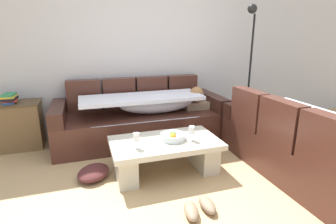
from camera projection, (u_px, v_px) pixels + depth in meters
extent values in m
plane|color=tan|center=(196.00, 197.00, 2.54)|extent=(14.00, 14.00, 0.00)
cube|color=#BBBABE|center=(143.00, 46.00, 4.13)|extent=(9.00, 0.10, 2.70)
cube|color=#47251C|center=(142.00, 126.00, 3.89)|extent=(2.42, 0.92, 0.42)
cube|color=#47251C|center=(84.00, 95.00, 3.89)|extent=(0.48, 0.16, 0.46)
cube|color=#47251C|center=(119.00, 93.00, 4.04)|extent=(0.48, 0.16, 0.46)
cube|color=#47251C|center=(151.00, 91.00, 4.19)|extent=(0.48, 0.16, 0.46)
cube|color=#47251C|center=(182.00, 89.00, 4.35)|extent=(0.48, 0.16, 0.46)
cube|color=#391E17|center=(58.00, 113.00, 3.47)|extent=(0.18, 0.92, 0.20)
cube|color=#391E17|center=(211.00, 100.00, 4.14)|extent=(0.18, 0.92, 0.20)
cube|color=gray|center=(195.00, 105.00, 4.06)|extent=(0.36, 0.28, 0.11)
sphere|color=beige|center=(197.00, 95.00, 3.98)|extent=(0.21, 0.21, 0.21)
sphere|color=#9E7042|center=(197.00, 93.00, 3.97)|extent=(0.20, 0.20, 0.20)
ellipsoid|color=silver|center=(157.00, 103.00, 3.82)|extent=(1.10, 0.44, 0.28)
cube|color=silver|center=(142.00, 98.00, 3.70)|extent=(1.70, 0.60, 0.05)
cube|color=silver|center=(149.00, 135.00, 3.48)|extent=(1.44, 0.04, 0.38)
cube|color=#47251C|center=(305.00, 157.00, 2.92)|extent=(0.92, 2.05, 0.42)
cube|color=#47251C|center=(329.00, 143.00, 2.17)|extent=(0.16, 0.53, 0.46)
cube|color=#47251C|center=(281.00, 122.00, 2.68)|extent=(0.16, 0.53, 0.46)
cube|color=#47251C|center=(249.00, 108.00, 3.20)|extent=(0.16, 0.53, 0.46)
cube|color=#391E17|center=(256.00, 108.00, 3.68)|extent=(0.92, 0.18, 0.20)
cube|color=#B23838|center=(268.00, 117.00, 3.45)|extent=(0.28, 0.36, 0.11)
sphere|color=tan|center=(272.00, 105.00, 3.42)|extent=(0.21, 0.21, 0.21)
sphere|color=#CCB793|center=(273.00, 103.00, 3.41)|extent=(0.20, 0.20, 0.20)
ellipsoid|color=silver|center=(310.00, 125.00, 2.87)|extent=(0.44, 1.10, 0.28)
cube|color=silver|center=(316.00, 117.00, 2.81)|extent=(0.60, 1.55, 0.05)
cube|color=silver|center=(335.00, 150.00, 3.04)|extent=(0.04, 1.32, 0.38)
cube|color=beige|center=(165.00, 143.00, 2.94)|extent=(1.20, 0.68, 0.06)
cube|color=beige|center=(125.00, 164.00, 2.85)|extent=(0.20, 0.54, 0.32)
cube|color=beige|center=(202.00, 153.00, 3.12)|extent=(0.20, 0.54, 0.32)
cylinder|color=silver|center=(173.00, 137.00, 2.94)|extent=(0.28, 0.28, 0.07)
sphere|color=#5F9B32|center=(173.00, 135.00, 2.92)|extent=(0.08, 0.08, 0.08)
sphere|color=orange|center=(173.00, 137.00, 2.86)|extent=(0.08, 0.08, 0.08)
cylinder|color=silver|center=(137.00, 148.00, 2.72)|extent=(0.06, 0.06, 0.01)
cylinder|color=silver|center=(136.00, 144.00, 2.71)|extent=(0.01, 0.01, 0.07)
cylinder|color=silver|center=(136.00, 137.00, 2.69)|extent=(0.07, 0.07, 0.08)
cylinder|color=silver|center=(192.00, 140.00, 2.93)|extent=(0.06, 0.06, 0.01)
cylinder|color=silver|center=(192.00, 137.00, 2.91)|extent=(0.01, 0.01, 0.07)
cylinder|color=silver|center=(192.00, 130.00, 2.89)|extent=(0.07, 0.07, 0.08)
cube|color=white|center=(181.00, 135.00, 3.06)|extent=(0.31, 0.26, 0.01)
cube|color=brown|center=(14.00, 126.00, 3.58)|extent=(0.70, 0.42, 0.62)
cube|color=#4F3A24|center=(10.00, 104.00, 3.50)|extent=(0.72, 0.44, 0.02)
cube|color=#2D569E|center=(9.00, 102.00, 3.48)|extent=(0.15, 0.21, 0.02)
cube|color=red|center=(10.00, 101.00, 3.48)|extent=(0.18, 0.19, 0.02)
cube|color=black|center=(10.00, 99.00, 3.47)|extent=(0.18, 0.23, 0.03)
cube|color=gold|center=(9.00, 97.00, 3.46)|extent=(0.16, 0.22, 0.02)
cube|color=#338C59|center=(9.00, 95.00, 3.46)|extent=(0.15, 0.23, 0.03)
cylinder|color=black|center=(245.00, 126.00, 4.53)|extent=(0.28, 0.28, 0.02)
cylinder|color=black|center=(250.00, 73.00, 4.27)|extent=(0.03, 0.03, 1.80)
sphere|color=black|center=(252.00, 9.00, 3.88)|extent=(0.14, 0.14, 0.14)
ellipsoid|color=#8C7259|center=(191.00, 211.00, 2.27)|extent=(0.18, 0.29, 0.09)
ellipsoid|color=#8C7259|center=(207.00, 205.00, 2.36)|extent=(0.13, 0.27, 0.09)
ellipsoid|color=#4C2323|center=(93.00, 173.00, 2.88)|extent=(0.47, 0.51, 0.12)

